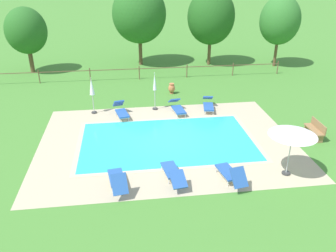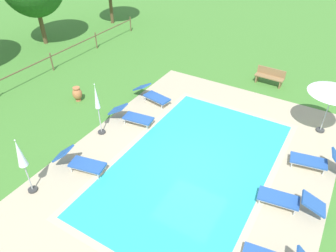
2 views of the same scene
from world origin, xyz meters
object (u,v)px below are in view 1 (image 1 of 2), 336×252
sun_lounger_north_near_steps (208,104)px  sun_lounger_south_mid (117,180)px  sun_lounger_north_end (173,173)px  tree_west_mid (211,17)px  patio_umbrella_closed_row_mid_west (155,86)px  sun_lounger_north_mid (231,174)px  tree_far_west (139,14)px  wooden_bench_lawn_side (315,129)px  patio_umbrella_closed_row_west (92,89)px  terracotta_urn_near_fence (172,88)px  tree_east_mid (26,31)px  patio_umbrella_open_foreground (293,132)px  sun_lounger_north_far (177,107)px  sun_lounger_south_near_corner (121,111)px  tree_centre (280,20)px

sun_lounger_north_near_steps → sun_lounger_south_mid: (-5.59, -7.61, 0.03)m
sun_lounger_north_end → tree_west_mid: size_ratio=0.33×
sun_lounger_north_end → patio_umbrella_closed_row_mid_west: size_ratio=0.90×
sun_lounger_north_near_steps → sun_lounger_north_mid: 7.84m
sun_lounger_north_end → sun_lounger_south_mid: size_ratio=1.08×
patio_umbrella_closed_row_mid_west → tree_far_west: 11.06m
sun_lounger_north_end → wooden_bench_lawn_side: size_ratio=1.41×
patio_umbrella_closed_row_west → terracotta_urn_near_fence: 6.01m
tree_west_mid → wooden_bench_lawn_side: bearing=-81.9°
tree_east_mid → tree_far_west: bearing=7.9°
patio_umbrella_open_foreground → tree_far_west: (-5.17, 18.69, 2.33)m
sun_lounger_north_far → sun_lounger_south_near_corner: 3.40m
terracotta_urn_near_fence → wooden_bench_lawn_side: bearing=-49.4°
tree_far_west → sun_lounger_north_end: bearing=-89.3°
sun_lounger_north_far → patio_umbrella_closed_row_west: 5.21m
wooden_bench_lawn_side → patio_umbrella_closed_row_west: bearing=157.8°
sun_lounger_north_mid → tree_centre: size_ratio=0.33×
wooden_bench_lawn_side → tree_east_mid: 22.62m
terracotta_urn_near_fence → tree_west_mid: 9.22m
sun_lounger_north_near_steps → wooden_bench_lawn_side: 6.41m
tree_far_west → sun_lounger_north_mid: bearing=-82.2°
patio_umbrella_closed_row_mid_west → sun_lounger_north_mid: bearing=-74.1°
sun_lounger_north_far → patio_umbrella_open_foreground: size_ratio=0.92×
patio_umbrella_closed_row_west → sun_lounger_north_mid: bearing=-53.2°
sun_lounger_south_mid → patio_umbrella_closed_row_mid_west: (2.31, 8.07, 1.12)m
sun_lounger_north_mid → tree_far_west: bearing=97.8°
patio_umbrella_closed_row_west → sun_lounger_north_near_steps: bearing=-2.9°
sun_lounger_north_far → patio_umbrella_closed_row_west: patio_umbrella_closed_row_west is taller
tree_west_mid → tree_centre: tree_west_mid is taller
terracotta_urn_near_fence → tree_east_mid: size_ratio=0.14×
wooden_bench_lawn_side → sun_lounger_north_mid: bearing=-148.8°
patio_umbrella_closed_row_mid_west → wooden_bench_lawn_side: bearing=-31.6°
sun_lounger_north_far → sun_lounger_south_near_corner: (-3.40, -0.13, 0.02)m
sun_lounger_south_near_corner → tree_far_west: (1.86, 11.50, 4.00)m
wooden_bench_lawn_side → tree_east_mid: tree_east_mid is taller
sun_lounger_south_near_corner → wooden_bench_lawn_side: (10.03, -4.05, 0.09)m
tree_far_west → tree_east_mid: 9.26m
patio_umbrella_closed_row_west → tree_west_mid: size_ratio=0.35×
sun_lounger_north_mid → sun_lounger_south_near_corner: (-4.46, 7.43, -0.01)m
tree_west_mid → sun_lounger_north_far: bearing=-113.2°
sun_lounger_north_far → patio_umbrella_closed_row_mid_west: size_ratio=0.88×
sun_lounger_north_near_steps → patio_umbrella_closed_row_mid_west: 3.51m
tree_east_mid → sun_lounger_north_mid: bearing=-56.4°
sun_lounger_north_end → tree_far_west: (-0.24, 18.48, 4.02)m
sun_lounger_south_mid → tree_east_mid: size_ratio=0.37×
sun_lounger_north_near_steps → patio_umbrella_open_foreground: bearing=-77.7°
sun_lounger_north_end → patio_umbrella_open_foreground: patio_umbrella_open_foreground is taller
sun_lounger_south_near_corner → patio_umbrella_open_foreground: patio_umbrella_open_foreground is taller
patio_umbrella_closed_row_west → wooden_bench_lawn_side: patio_umbrella_closed_row_west is taller
patio_umbrella_open_foreground → wooden_bench_lawn_side: 4.63m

